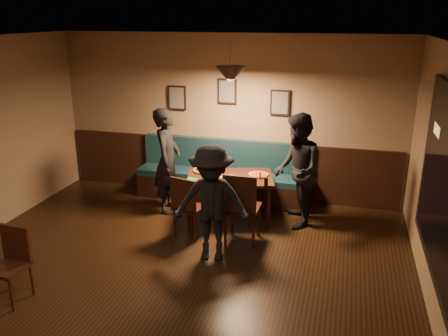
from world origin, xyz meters
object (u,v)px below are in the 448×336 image
at_px(booth_bench, 223,172).
at_px(chair_near_right, 243,207).
at_px(dining_table, 230,197).
at_px(diner_left, 167,161).
at_px(cafe_chair_far, 7,267).
at_px(chair_near_left, 191,205).
at_px(soda_glass, 266,182).
at_px(tabasco_bottle, 260,175).
at_px(diner_front, 212,203).
at_px(diner_right, 297,171).

relative_size(booth_bench, chair_near_right, 2.86).
bearing_deg(booth_bench, dining_table, -67.11).
distance_m(diner_left, cafe_chair_far, 2.99).
distance_m(chair_near_left, chair_near_right, 0.77).
xyz_separation_m(soda_glass, tabasco_bottle, (-0.14, 0.27, -0.01)).
xyz_separation_m(dining_table, tabasco_bottle, (0.47, -0.00, 0.41)).
height_order(chair_near_left, cafe_chair_far, chair_near_left).
bearing_deg(tabasco_bottle, booth_bench, 136.74).
bearing_deg(diner_left, tabasco_bottle, -98.89).
bearing_deg(diner_front, booth_bench, 91.76).
distance_m(tabasco_bottle, cafe_chair_far, 3.64).
height_order(dining_table, chair_near_left, chair_near_left).
bearing_deg(booth_bench, soda_glass, -47.47).
bearing_deg(diner_left, cafe_chair_far, 157.90).
distance_m(chair_near_left, diner_right, 1.66).
bearing_deg(booth_bench, diner_left, -137.29).
height_order(diner_front, cafe_chair_far, diner_front).
distance_m(diner_right, cafe_chair_far, 4.06).
height_order(diner_left, cafe_chair_far, diner_left).
distance_m(dining_table, chair_near_left, 0.82).
relative_size(diner_right, soda_glass, 12.96).
distance_m(booth_bench, soda_glass, 1.39).
distance_m(booth_bench, cafe_chair_far, 3.85).
relative_size(dining_table, chair_near_left, 1.42).
relative_size(diner_right, cafe_chair_far, 2.04).
distance_m(booth_bench, diner_right, 1.53).
bearing_deg(diner_left, chair_near_right, -124.84).
bearing_deg(diner_front, dining_table, 84.47).
height_order(booth_bench, soda_glass, booth_bench).
xyz_separation_m(chair_near_left, chair_near_right, (0.77, 0.00, 0.06)).
bearing_deg(chair_near_right, chair_near_left, -179.64).
bearing_deg(chair_near_left, diner_front, -34.75).
bearing_deg(diner_left, booth_bench, -54.03).
bearing_deg(chair_near_right, diner_right, 49.51).
bearing_deg(diner_front, soda_glass, 53.10).
bearing_deg(cafe_chair_far, diner_front, -137.55).
bearing_deg(chair_near_left, cafe_chair_far, -109.10).
xyz_separation_m(booth_bench, soda_glass, (0.92, -1.00, 0.27)).
height_order(diner_front, tabasco_bottle, diner_front).
xyz_separation_m(booth_bench, chair_near_right, (0.67, -1.43, 0.03)).
xyz_separation_m(chair_near_left, diner_front, (0.49, -0.58, 0.31)).
bearing_deg(diner_front, diner_right, 45.86).
xyz_separation_m(diner_front, cafe_chair_far, (-1.91, -1.52, -0.35)).
distance_m(diner_front, soda_glass, 1.14).
xyz_separation_m(chair_near_right, diner_right, (0.65, 0.76, 0.34)).
distance_m(soda_glass, cafe_chair_far, 3.53).
bearing_deg(booth_bench, tabasco_bottle, -43.26).
bearing_deg(chair_near_right, cafe_chair_far, -136.14).
xyz_separation_m(chair_near_right, diner_front, (-0.28, -0.58, 0.25)).
bearing_deg(chair_near_right, diner_left, 152.02).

